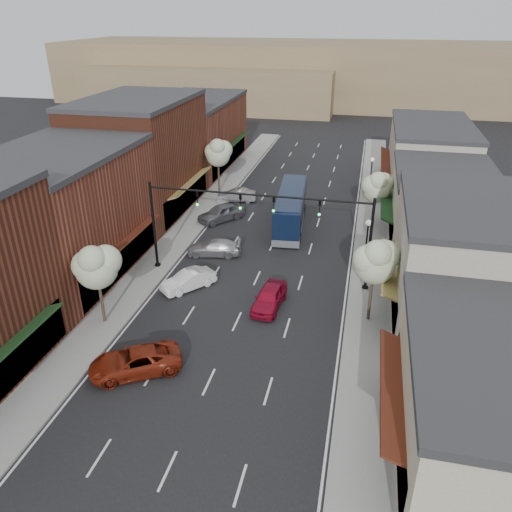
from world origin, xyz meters
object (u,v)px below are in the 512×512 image
Objects in this scene: coach_bus at (291,208)px; parked_car_c at (214,248)px; signal_mast_right at (336,228)px; signal_mast_left at (183,215)px; tree_left_near at (96,265)px; red_hatchback at (269,297)px; parked_car_a at (135,361)px; lamp_post_near at (367,238)px; lamp_post_far at (371,171)px; parked_car_b at (188,280)px; tree_right_near at (376,260)px; parked_car_e at (236,195)px; parked_car_d at (221,213)px; tree_left_far at (218,152)px; tree_right_far at (377,186)px.

coach_bus is 9.26m from parked_car_c.
signal_mast_right and signal_mast_left have the same top height.
red_hatchback is (9.94, 4.30, -3.49)m from tree_left_near.
parked_car_c is (-0.12, 15.22, -0.06)m from parked_car_a.
lamp_post_near is 10.90m from coach_bus.
lamp_post_far is at bearing 83.78° from signal_mast_right.
tree_left_near reaches higher than lamp_post_near.
signal_mast_right reaches higher than lamp_post_near.
red_hatchback is 1.05× the size of parked_car_b.
lamp_post_far reaches higher than parked_car_c.
parked_car_c is (-12.14, 0.64, -2.36)m from lamp_post_near.
tree_right_near is at bearing 92.10° from parked_car_a.
signal_mast_left is 2.03× the size of parked_car_b.
coach_bus is (9.05, 18.82, -2.48)m from tree_left_near.
lamp_post_near is at bearing 94.77° from tree_right_near.
signal_mast_left is 1.85× the size of lamp_post_far.
coach_bus is at bearing 59.18° from signal_mast_left.
parked_car_e reaches higher than parked_car_c.
tree_right_near reaches higher than parked_car_d.
red_hatchback is (9.94, -21.70, -3.88)m from tree_left_far.
parked_car_d is at bearing 135.37° from parked_car_b.
signal_mast_left reaches higher than lamp_post_near.
parked_car_b is at bearing -8.57° from parked_car_e.
lamp_post_near is 1.00× the size of parked_car_c.
signal_mast_left reaches higher than parked_car_c.
tree_right_near is at bearing -56.09° from signal_mast_right.
lamp_post_near is 13.51m from parked_car_b.
lamp_post_far is at bearing 100.89° from parked_car_b.
signal_mast_left is at bearing -139.46° from tree_right_far.
parked_car_d is at bearing 137.74° from signal_mast_right.
signal_mast_right is 1.85× the size of lamp_post_far.
red_hatchback reaches higher than parked_car_e.
coach_bus reaches higher than parked_car_d.
tree_left_near is at bearing -166.45° from tree_right_near.
tree_left_near is 32.35m from lamp_post_far.
tree_left_near reaches higher than parked_car_c.
tree_left_near is 1.28× the size of lamp_post_far.
parked_car_e is at bearing -163.16° from lamp_post_far.
signal_mast_left is 18.39m from tree_right_far.
tree_left_near is 26.00m from tree_left_far.
tree_right_far is 1.34× the size of parked_car_b.
signal_mast_left is at bearing -31.57° from parked_car_c.
signal_mast_left is at bearing 152.90° from parked_car_b.
parked_car_c is (-12.68, 7.20, -3.81)m from tree_right_near.
parked_car_d is (2.41, -7.53, -3.80)m from tree_left_far.
red_hatchback is at bearing -23.92° from parked_car_d.
parked_car_d is (-1.35, 13.01, 0.14)m from parked_car_b.
lamp_post_far is at bearing 56.14° from signal_mast_left.
red_hatchback is at bearing -134.33° from lamp_post_near.
parked_car_e is (-1.56, 27.96, -0.04)m from parked_car_a.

